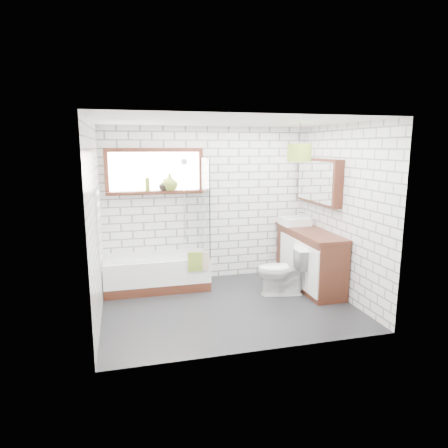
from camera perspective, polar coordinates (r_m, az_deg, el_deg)
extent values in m
cube|color=black|center=(5.69, 0.61, -11.61)|extent=(3.40, 2.60, 0.01)
cube|color=white|center=(5.26, 0.66, 14.52)|extent=(3.40, 2.60, 0.01)
cube|color=white|center=(6.59, -2.31, 2.86)|extent=(3.40, 0.01, 2.50)
cube|color=white|center=(4.11, 5.35, -2.13)|extent=(3.40, 0.01, 2.50)
cube|color=white|center=(5.17, -17.95, 0.08)|extent=(0.01, 2.60, 2.50)
cube|color=white|center=(6.00, 16.57, 1.61)|extent=(0.01, 2.60, 2.50)
cube|color=#3A1910|center=(6.36, -9.83, 7.40)|extent=(1.52, 0.16, 0.68)
cube|color=white|center=(5.17, -17.42, -0.44)|extent=(0.06, 0.52, 1.00)
cube|color=#3A1910|center=(6.43, 13.37, 5.96)|extent=(0.16, 1.20, 0.70)
cylinder|color=silver|center=(6.46, -5.71, 3.54)|extent=(0.02, 0.02, 1.30)
cube|color=white|center=(6.34, -9.57, -6.84)|extent=(1.59, 0.70, 0.51)
cube|color=white|center=(6.22, -2.75, 2.49)|extent=(0.02, 0.72, 1.50)
cube|color=olive|center=(6.00, -4.16, -5.37)|extent=(0.21, 0.06, 0.29)
cube|color=tan|center=(6.02, -3.22, -5.31)|extent=(0.22, 0.05, 0.28)
cube|color=#3A1910|center=(6.44, 12.10, -4.83)|extent=(0.51, 1.58, 0.91)
cube|color=white|center=(6.70, 10.08, 0.41)|extent=(0.44, 0.39, 0.13)
cylinder|color=silver|center=(6.75, 11.34, 0.97)|extent=(0.03, 0.03, 0.15)
imported|color=white|center=(6.04, 8.28, -6.59)|extent=(0.54, 0.79, 0.74)
imported|color=olive|center=(6.37, -7.75, 5.78)|extent=(0.30, 0.30, 0.27)
imported|color=black|center=(6.36, -8.50, 5.39)|extent=(0.19, 0.19, 0.19)
cylinder|color=olive|center=(6.34, -10.88, 5.39)|extent=(0.09, 0.09, 0.21)
cylinder|color=olive|center=(5.66, 10.70, 9.99)|extent=(0.33, 0.33, 0.24)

